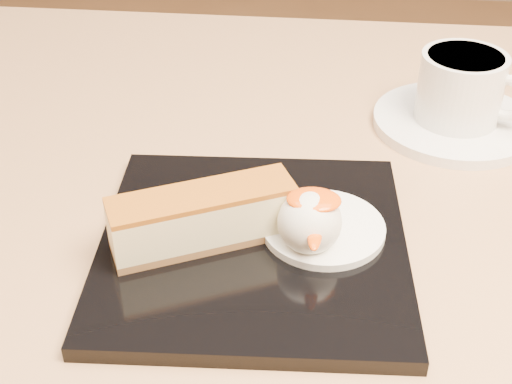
# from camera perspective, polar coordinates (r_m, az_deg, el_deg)

# --- Properties ---
(table) EXTENTS (0.80, 0.80, 0.72)m
(table) POSITION_cam_1_polar(r_m,az_deg,el_deg) (0.67, 1.15, -12.03)
(table) COLOR black
(table) RESTS_ON ground
(dessert_plate) EXTENTS (0.23, 0.23, 0.01)m
(dessert_plate) POSITION_cam_1_polar(r_m,az_deg,el_deg) (0.52, -0.23, -4.34)
(dessert_plate) COLOR black
(dessert_plate) RESTS_ON table
(cheesecake) EXTENTS (0.13, 0.09, 0.04)m
(cheesecake) POSITION_cam_1_polar(r_m,az_deg,el_deg) (0.50, -4.28, -2.04)
(cheesecake) COLOR brown
(cheesecake) RESTS_ON dessert_plate
(cream_smear) EXTENTS (0.09, 0.09, 0.01)m
(cream_smear) POSITION_cam_1_polar(r_m,az_deg,el_deg) (0.52, 5.41, -2.89)
(cream_smear) COLOR white
(cream_smear) RESTS_ON dessert_plate
(ice_cream_scoop) EXTENTS (0.05, 0.05, 0.05)m
(ice_cream_scoop) POSITION_cam_1_polar(r_m,az_deg,el_deg) (0.49, 4.32, -2.41)
(ice_cream_scoop) COLOR white
(ice_cream_scoop) RESTS_ON cream_smear
(mango_sauce) EXTENTS (0.04, 0.03, 0.01)m
(mango_sauce) POSITION_cam_1_polar(r_m,az_deg,el_deg) (0.49, 4.65, -0.63)
(mango_sauce) COLOR #FF5208
(mango_sauce) RESTS_ON ice_cream_scoop
(mint_sprig) EXTENTS (0.04, 0.03, 0.00)m
(mint_sprig) POSITION_cam_1_polar(r_m,az_deg,el_deg) (0.54, 2.41, -0.73)
(mint_sprig) COLOR #2E8E2F
(mint_sprig) RESTS_ON cream_smear
(saucer) EXTENTS (0.15, 0.15, 0.01)m
(saucer) POSITION_cam_1_polar(r_m,az_deg,el_deg) (0.69, 15.56, 5.40)
(saucer) COLOR white
(saucer) RESTS_ON table
(coffee_cup) EXTENTS (0.10, 0.08, 0.06)m
(coffee_cup) POSITION_cam_1_polar(r_m,az_deg,el_deg) (0.68, 16.21, 8.10)
(coffee_cup) COLOR white
(coffee_cup) RESTS_ON saucer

